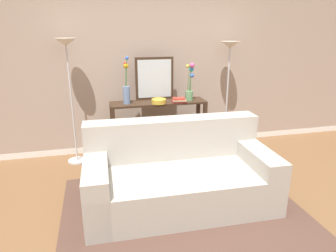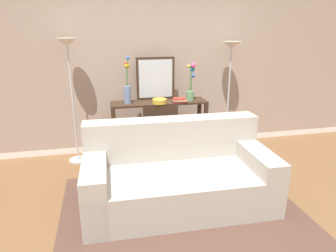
{
  "view_description": "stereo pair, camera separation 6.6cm",
  "coord_description": "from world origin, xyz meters",
  "px_view_note": "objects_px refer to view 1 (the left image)",
  "views": [
    {
      "loc": [
        -0.85,
        -2.47,
        1.86
      ],
      "look_at": [
        -0.0,
        1.03,
        0.69
      ],
      "focal_mm": 32.48,
      "sensor_mm": 36.0,
      "label": 1
    },
    {
      "loc": [
        -0.79,
        -2.48,
        1.86
      ],
      "look_at": [
        -0.0,
        1.03,
        0.69
      ],
      "focal_mm": 32.48,
      "sensor_mm": 36.0,
      "label": 2
    }
  ],
  "objects_px": {
    "wall_mirror": "(155,79)",
    "book_row_under_console": "(132,154)",
    "book_stack": "(179,100)",
    "vase_tall_flowers": "(126,89)",
    "vase_short_flowers": "(190,84)",
    "fruit_bowl": "(159,101)",
    "floor_lamp_left": "(68,67)",
    "console_table": "(159,119)",
    "floor_lamp_right": "(229,66)",
    "couch": "(178,176)"
  },
  "relations": [
    {
      "from": "floor_lamp_left",
      "to": "fruit_bowl",
      "type": "xyz_separation_m",
      "value": [
        1.18,
        -0.17,
        -0.49
      ]
    },
    {
      "from": "couch",
      "to": "fruit_bowl",
      "type": "bearing_deg",
      "value": 88.0
    },
    {
      "from": "wall_mirror",
      "to": "book_stack",
      "type": "relative_size",
      "value": 2.86
    },
    {
      "from": "console_table",
      "to": "floor_lamp_right",
      "type": "bearing_deg",
      "value": 3.37
    },
    {
      "from": "vase_short_flowers",
      "to": "fruit_bowl",
      "type": "distance_m",
      "value": 0.53
    },
    {
      "from": "console_table",
      "to": "vase_tall_flowers",
      "type": "relative_size",
      "value": 2.13
    },
    {
      "from": "couch",
      "to": "book_stack",
      "type": "bearing_deg",
      "value": 74.35
    },
    {
      "from": "vase_short_flowers",
      "to": "fruit_bowl",
      "type": "relative_size",
      "value": 2.63
    },
    {
      "from": "floor_lamp_right",
      "to": "book_row_under_console",
      "type": "distance_m",
      "value": 1.96
    },
    {
      "from": "wall_mirror",
      "to": "vase_short_flowers",
      "type": "distance_m",
      "value": 0.52
    },
    {
      "from": "fruit_bowl",
      "to": "book_row_under_console",
      "type": "distance_m",
      "value": 0.91
    },
    {
      "from": "couch",
      "to": "floor_lamp_right",
      "type": "bearing_deg",
      "value": 49.98
    },
    {
      "from": "couch",
      "to": "vase_tall_flowers",
      "type": "xyz_separation_m",
      "value": [
        -0.39,
        1.3,
        0.74
      ]
    },
    {
      "from": "couch",
      "to": "console_table",
      "type": "bearing_deg",
      "value": 87.46
    },
    {
      "from": "wall_mirror",
      "to": "console_table",
      "type": "bearing_deg",
      "value": -81.53
    },
    {
      "from": "fruit_bowl",
      "to": "vase_short_flowers",
      "type": "bearing_deg",
      "value": 9.92
    },
    {
      "from": "wall_mirror",
      "to": "book_stack",
      "type": "bearing_deg",
      "value": -41.59
    },
    {
      "from": "couch",
      "to": "wall_mirror",
      "type": "xyz_separation_m",
      "value": [
        0.04,
        1.46,
        0.84
      ]
    },
    {
      "from": "console_table",
      "to": "book_row_under_console",
      "type": "height_order",
      "value": "console_table"
    },
    {
      "from": "floor_lamp_left",
      "to": "vase_short_flowers",
      "type": "height_order",
      "value": "floor_lamp_left"
    },
    {
      "from": "floor_lamp_left",
      "to": "floor_lamp_right",
      "type": "xyz_separation_m",
      "value": [
        2.3,
        -0.0,
        -0.05
      ]
    },
    {
      "from": "vase_tall_flowers",
      "to": "fruit_bowl",
      "type": "relative_size",
      "value": 3.13
    },
    {
      "from": "console_table",
      "to": "book_row_under_console",
      "type": "bearing_deg",
      "value": -180.0
    },
    {
      "from": "wall_mirror",
      "to": "book_row_under_console",
      "type": "distance_m",
      "value": 1.17
    },
    {
      "from": "vase_tall_flowers",
      "to": "book_row_under_console",
      "type": "xyz_separation_m",
      "value": [
        0.04,
        0.01,
        -0.99
      ]
    },
    {
      "from": "floor_lamp_left",
      "to": "vase_tall_flowers",
      "type": "height_order",
      "value": "floor_lamp_left"
    },
    {
      "from": "book_row_under_console",
      "to": "floor_lamp_right",
      "type": "bearing_deg",
      "value": 2.46
    },
    {
      "from": "floor_lamp_left",
      "to": "floor_lamp_right",
      "type": "height_order",
      "value": "floor_lamp_left"
    },
    {
      "from": "book_row_under_console",
      "to": "vase_tall_flowers",
      "type": "bearing_deg",
      "value": -164.34
    },
    {
      "from": "vase_tall_flowers",
      "to": "vase_short_flowers",
      "type": "distance_m",
      "value": 0.92
    },
    {
      "from": "console_table",
      "to": "fruit_bowl",
      "type": "height_order",
      "value": "fruit_bowl"
    },
    {
      "from": "couch",
      "to": "floor_lamp_left",
      "type": "xyz_separation_m",
      "value": [
        -1.14,
        1.38,
        1.05
      ]
    },
    {
      "from": "book_stack",
      "to": "book_row_under_console",
      "type": "xyz_separation_m",
      "value": [
        -0.69,
        0.12,
        -0.81
      ]
    },
    {
      "from": "fruit_bowl",
      "to": "book_stack",
      "type": "bearing_deg",
      "value": -1.26
    },
    {
      "from": "console_table",
      "to": "wall_mirror",
      "type": "distance_m",
      "value": 0.59
    },
    {
      "from": "vase_short_flowers",
      "to": "book_row_under_console",
      "type": "relative_size",
      "value": 1.67
    },
    {
      "from": "couch",
      "to": "book_stack",
      "type": "relative_size",
      "value": 9.27
    },
    {
      "from": "couch",
      "to": "book_stack",
      "type": "height_order",
      "value": "book_stack"
    },
    {
      "from": "couch",
      "to": "wall_mirror",
      "type": "distance_m",
      "value": 1.68
    },
    {
      "from": "vase_tall_flowers",
      "to": "console_table",
      "type": "bearing_deg",
      "value": 1.51
    },
    {
      "from": "wall_mirror",
      "to": "vase_short_flowers",
      "type": "xyz_separation_m",
      "value": [
        0.49,
        -0.17,
        -0.07
      ]
    },
    {
      "from": "floor_lamp_left",
      "to": "fruit_bowl",
      "type": "distance_m",
      "value": 1.29
    },
    {
      "from": "console_table",
      "to": "wall_mirror",
      "type": "relative_size",
      "value": 2.23
    },
    {
      "from": "wall_mirror",
      "to": "floor_lamp_left",
      "type": "bearing_deg",
      "value": -175.94
    },
    {
      "from": "floor_lamp_left",
      "to": "fruit_bowl",
      "type": "height_order",
      "value": "floor_lamp_left"
    },
    {
      "from": "vase_tall_flowers",
      "to": "vase_short_flowers",
      "type": "bearing_deg",
      "value": -0.89
    },
    {
      "from": "couch",
      "to": "vase_tall_flowers",
      "type": "bearing_deg",
      "value": 106.83
    },
    {
      "from": "vase_short_flowers",
      "to": "console_table",
      "type": "bearing_deg",
      "value": 176.79
    },
    {
      "from": "floor_lamp_left",
      "to": "console_table",
      "type": "bearing_deg",
      "value": -3.09
    },
    {
      "from": "couch",
      "to": "wall_mirror",
      "type": "height_order",
      "value": "wall_mirror"
    }
  ]
}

